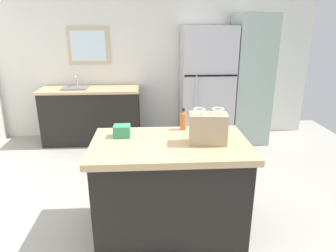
{
  "coord_description": "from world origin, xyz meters",
  "views": [
    {
      "loc": [
        -0.1,
        -2.55,
        1.89
      ],
      "look_at": [
        0.06,
        0.24,
        0.95
      ],
      "focal_mm": 32.41,
      "sensor_mm": 36.0,
      "label": 1
    }
  ],
  "objects_px": {
    "shopping_bag": "(208,128)",
    "bottle": "(183,120)",
    "refrigerator": "(206,86)",
    "small_box": "(122,131)",
    "kitchen_island": "(170,187)",
    "tall_cabinet": "(250,80)"
  },
  "relations": [
    {
      "from": "kitchen_island",
      "to": "shopping_bag",
      "type": "bearing_deg",
      "value": -6.76
    },
    {
      "from": "refrigerator",
      "to": "tall_cabinet",
      "type": "height_order",
      "value": "tall_cabinet"
    },
    {
      "from": "shopping_bag",
      "to": "bottle",
      "type": "distance_m",
      "value": 0.41
    },
    {
      "from": "tall_cabinet",
      "to": "shopping_bag",
      "type": "relative_size",
      "value": 6.02
    },
    {
      "from": "kitchen_island",
      "to": "small_box",
      "type": "xyz_separation_m",
      "value": [
        -0.43,
        0.17,
        0.5
      ]
    },
    {
      "from": "refrigerator",
      "to": "tall_cabinet",
      "type": "xyz_separation_m",
      "value": [
        0.72,
        0.0,
        0.09
      ]
    },
    {
      "from": "small_box",
      "to": "shopping_bag",
      "type": "bearing_deg",
      "value": -15.3
    },
    {
      "from": "refrigerator",
      "to": "tall_cabinet",
      "type": "relative_size",
      "value": 0.91
    },
    {
      "from": "small_box",
      "to": "bottle",
      "type": "relative_size",
      "value": 0.7
    },
    {
      "from": "kitchen_island",
      "to": "bottle",
      "type": "xyz_separation_m",
      "value": [
        0.15,
        0.34,
        0.54
      ]
    },
    {
      "from": "bottle",
      "to": "kitchen_island",
      "type": "bearing_deg",
      "value": -114.42
    },
    {
      "from": "tall_cabinet",
      "to": "small_box",
      "type": "distance_m",
      "value": 2.87
    },
    {
      "from": "shopping_bag",
      "to": "refrigerator",
      "type": "bearing_deg",
      "value": 79.99
    },
    {
      "from": "tall_cabinet",
      "to": "kitchen_island",
      "type": "bearing_deg",
      "value": -122.04
    },
    {
      "from": "tall_cabinet",
      "to": "bottle",
      "type": "distance_m",
      "value": 2.39
    },
    {
      "from": "kitchen_island",
      "to": "bottle",
      "type": "bearing_deg",
      "value": 65.58
    },
    {
      "from": "refrigerator",
      "to": "tall_cabinet",
      "type": "bearing_deg",
      "value": 0.02
    },
    {
      "from": "shopping_bag",
      "to": "bottle",
      "type": "relative_size",
      "value": 1.58
    },
    {
      "from": "kitchen_island",
      "to": "bottle",
      "type": "relative_size",
      "value": 6.49
    },
    {
      "from": "shopping_bag",
      "to": "bottle",
      "type": "bearing_deg",
      "value": 114.81
    },
    {
      "from": "shopping_bag",
      "to": "kitchen_island",
      "type": "bearing_deg",
      "value": 173.24
    },
    {
      "from": "kitchen_island",
      "to": "shopping_bag",
      "type": "xyz_separation_m",
      "value": [
        0.33,
        -0.04,
        0.58
      ]
    }
  ]
}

